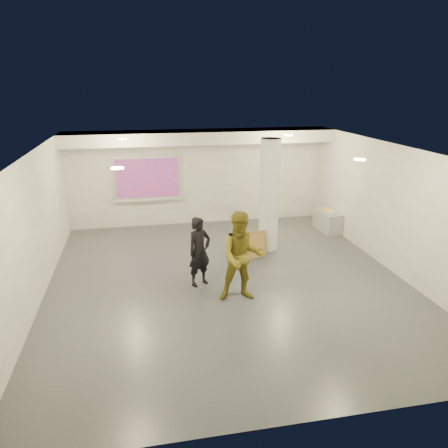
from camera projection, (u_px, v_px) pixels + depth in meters
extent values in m
cube|color=#37393F|center=(227.00, 281.00, 10.02)|extent=(8.00, 9.00, 0.01)
cube|color=white|center=(228.00, 150.00, 9.10)|extent=(8.00, 9.00, 0.01)
cube|color=beige|center=(199.00, 177.00, 13.76)|extent=(8.00, 0.01, 3.00)
cube|color=beige|center=(302.00, 325.00, 5.36)|extent=(8.00, 0.01, 3.00)
cube|color=beige|center=(34.00, 230.00, 8.82)|extent=(0.01, 9.00, 3.00)
cube|color=beige|center=(393.00, 209.00, 10.30)|extent=(0.01, 9.00, 3.00)
cube|color=silver|center=(200.00, 137.00, 12.84)|extent=(8.00, 1.10, 0.36)
cylinder|color=#FFE18A|center=(123.00, 139.00, 11.03)|extent=(0.22, 0.22, 0.02)
cylinder|color=#FFE18A|center=(288.00, 135.00, 11.84)|extent=(0.22, 0.22, 0.02)
cylinder|color=#FFE18A|center=(117.00, 168.00, 7.29)|extent=(0.22, 0.22, 0.02)
cylinder|color=#FFE18A|center=(360.00, 159.00, 8.11)|extent=(0.22, 0.22, 0.02)
cylinder|color=white|center=(269.00, 196.00, 11.52)|extent=(0.52, 0.52, 3.00)
cube|color=silver|center=(147.00, 178.00, 13.41)|extent=(2.10, 0.06, 1.40)
cube|color=blue|center=(147.00, 178.00, 13.36)|extent=(1.90, 0.01, 1.20)
cube|color=silver|center=(149.00, 200.00, 13.57)|extent=(2.10, 0.08, 0.04)
cube|color=gray|center=(328.00, 221.00, 13.31)|extent=(0.53, 1.10, 0.62)
cube|color=white|center=(330.00, 211.00, 13.23)|extent=(0.24, 0.30, 0.02)
cube|color=yellow|center=(327.00, 210.00, 13.33)|extent=(0.29, 0.34, 0.03)
cube|color=olive|center=(255.00, 243.00, 11.46)|extent=(0.60, 0.16, 0.65)
cube|color=olive|center=(256.00, 247.00, 11.31)|extent=(0.57, 0.36, 0.58)
imported|color=black|center=(199.00, 252.00, 9.63)|extent=(0.68, 0.60, 1.57)
imported|color=olive|center=(242.00, 257.00, 8.92)|extent=(0.99, 0.81, 1.90)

